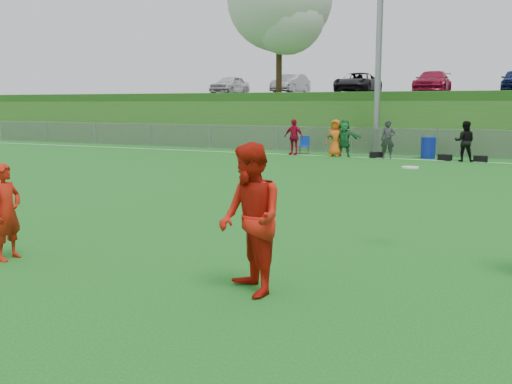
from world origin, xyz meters
The scene contains 15 objects.
ground centered at (0.00, 0.00, 0.00)m, with size 120.00×120.00×0.00m, color #135E1B.
sideline_far centered at (0.00, 18.00, 0.01)m, with size 60.00×0.10×0.01m, color white.
fence centered at (0.00, 20.00, 0.65)m, with size 58.00×0.06×1.30m.
light_pole centered at (-3.00, 20.80, 6.71)m, with size 1.20×0.40×12.15m.
berm centered at (0.00, 31.00, 1.50)m, with size 120.00×18.00×3.00m, color #255818.
parking_lot centered at (0.00, 33.00, 3.05)m, with size 120.00×12.00×0.10m, color black.
tree_white_flowering centered at (-9.84, 24.92, 8.32)m, with size 6.30×6.30×8.78m.
car_row centered at (-1.17, 32.00, 3.82)m, with size 32.04×5.18×1.44m.
spectator_row centered at (-2.96, 18.00, 0.85)m, with size 8.62×0.74×1.69m.
gear_bags centered at (1.02, 18.10, 0.13)m, with size 6.68×0.51×0.26m.
player_red_left centered at (-3.58, -1.13, 0.76)m, with size 0.55×0.36×1.51m, color red.
player_red_center centered at (0.54, -1.01, 0.97)m, with size 0.94×0.73×1.94m, color red.
frisbee centered at (1.94, 2.13, 1.38)m, with size 0.28×0.28×0.03m.
recycling_bin centered at (-0.19, 18.81, 0.47)m, with size 0.63×0.63×0.95m, color #0D2192.
camp_chair centered at (-6.00, 18.71, 0.25)m, with size 0.57×0.58×0.85m.
Camera 1 is at (3.58, -7.34, 2.41)m, focal length 40.00 mm.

